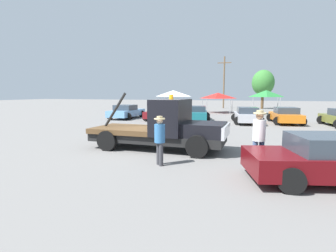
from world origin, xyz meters
name	(u,v)px	position (x,y,z in m)	size (l,w,h in m)	color
ground_plane	(157,149)	(0.00, 0.00, 0.00)	(160.00, 160.00, 0.00)	slate
tow_truck	(165,128)	(0.37, -0.01, 0.95)	(6.06, 2.48, 2.51)	black
person_near_truck	(259,134)	(4.24, -1.72, 1.14)	(0.43, 0.43, 1.93)	#475B84
person_at_hood	(160,137)	(1.00, -2.50, 1.01)	(0.38, 0.38, 1.71)	#38383D
parked_car_skyblue	(126,112)	(-7.83, 12.50, 0.65)	(2.53, 4.77, 1.34)	#669ED1
parked_car_maroon	(160,113)	(-4.16, 12.19, 0.65)	(2.42, 4.29, 1.34)	maroon
parked_car_teal	(197,113)	(-0.78, 12.50, 0.65)	(2.90, 4.61, 1.34)	#196670
parked_car_silver	(247,115)	(3.62, 11.68, 0.65)	(2.75, 4.62, 1.34)	#B7B7BC
parked_car_orange	(285,116)	(6.64, 12.52, 0.65)	(2.77, 4.61, 1.34)	orange
canopy_tent_white	(173,93)	(-5.93, 22.41, 2.43)	(3.56, 3.56, 2.84)	#9E9EA3
canopy_tent_red	(218,96)	(-0.16, 22.72, 2.17)	(3.40, 3.40, 2.53)	#9E9EA3
canopy_tent_green	(266,94)	(5.52, 22.00, 2.42)	(2.93, 2.93, 2.83)	#9E9EA3
tree_left	(263,83)	(5.52, 33.25, 4.08)	(3.41, 3.41, 6.09)	brown
utility_pole	(224,81)	(-0.53, 33.30, 4.45)	(2.20, 0.24, 8.37)	brown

